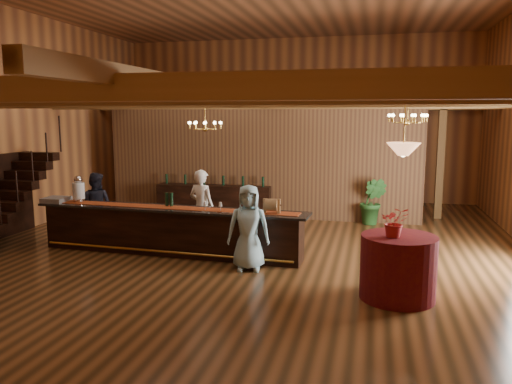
% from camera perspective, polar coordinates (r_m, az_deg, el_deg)
% --- Properties ---
extents(floor, '(14.00, 14.00, 0.00)m').
position_cam_1_polar(floor, '(11.02, -1.22, -6.56)').
color(floor, brown).
rests_on(floor, ground).
extents(wall_back, '(12.00, 0.10, 5.50)m').
position_cam_1_polar(wall_back, '(17.49, 4.57, 8.24)').
color(wall_back, '#BA7137').
rests_on(wall_back, floor).
extents(wall_front, '(12.00, 0.10, 5.50)m').
position_cam_1_polar(wall_front, '(4.24, -25.93, 5.56)').
color(wall_front, '#BA7137').
rests_on(wall_front, floor).
extents(wall_left, '(0.10, 14.00, 5.50)m').
position_cam_1_polar(wall_left, '(13.45, -27.05, 7.14)').
color(wall_left, '#BA7137').
rests_on(wall_left, floor).
extents(beam_grid, '(11.90, 13.90, 0.39)m').
position_cam_1_polar(beam_grid, '(11.12, -0.60, 10.46)').
color(beam_grid, brown).
rests_on(beam_grid, wall_left).
extents(support_posts, '(9.20, 10.20, 3.20)m').
position_cam_1_polar(support_posts, '(10.23, -1.95, 1.39)').
color(support_posts, brown).
rests_on(support_posts, floor).
extents(partition_wall, '(9.00, 0.18, 3.10)m').
position_cam_1_polar(partition_wall, '(14.21, 0.35, 3.29)').
color(partition_wall, brown).
rests_on(partition_wall, floor).
extents(staircase, '(1.00, 2.80, 2.00)m').
position_cam_1_polar(staircase, '(12.68, -26.75, -0.85)').
color(staircase, black).
rests_on(staircase, floor).
extents(backroom_boxes, '(4.10, 0.60, 1.10)m').
position_cam_1_polar(backroom_boxes, '(16.24, 2.64, 0.35)').
color(backroom_boxes, black).
rests_on(backroom_boxes, floor).
extents(tasting_bar, '(5.98, 1.03, 1.00)m').
position_cam_1_polar(tasting_bar, '(10.74, -9.83, -4.33)').
color(tasting_bar, black).
rests_on(tasting_bar, floor).
extents(beverage_dispenser, '(0.26, 0.26, 0.60)m').
position_cam_1_polar(beverage_dispenser, '(11.76, -19.62, 0.28)').
color(beverage_dispenser, silver).
rests_on(beverage_dispenser, tasting_bar).
extents(glass_rack_tray, '(0.50, 0.50, 0.10)m').
position_cam_1_polar(glass_rack_tray, '(12.04, -21.88, -0.81)').
color(glass_rack_tray, gray).
rests_on(glass_rack_tray, tasting_bar).
extents(raffle_drum, '(0.34, 0.24, 0.30)m').
position_cam_1_polar(raffle_drum, '(9.81, 1.80, -1.49)').
color(raffle_drum, brown).
rests_on(raffle_drum, tasting_bar).
extents(bar_bottle_0, '(0.07, 0.07, 0.30)m').
position_cam_1_polar(bar_bottle_0, '(10.76, -10.16, -0.84)').
color(bar_bottle_0, black).
rests_on(bar_bottle_0, tasting_bar).
extents(bar_bottle_1, '(0.07, 0.07, 0.30)m').
position_cam_1_polar(bar_bottle_1, '(10.71, -9.64, -0.87)').
color(bar_bottle_1, black).
rests_on(bar_bottle_1, tasting_bar).
extents(backbar_shelf, '(3.32, 0.67, 0.93)m').
position_cam_1_polar(backbar_shelf, '(14.42, -4.83, -1.02)').
color(backbar_shelf, black).
rests_on(backbar_shelf, floor).
extents(round_table, '(1.19, 1.19, 1.03)m').
position_cam_1_polar(round_table, '(8.36, 15.93, -8.27)').
color(round_table, '#460814').
rests_on(round_table, floor).
extents(chandelier_left, '(0.80, 0.80, 0.67)m').
position_cam_1_polar(chandelier_left, '(11.88, -5.84, 7.62)').
color(chandelier_left, gold).
rests_on(chandelier_left, beam_grid).
extents(chandelier_right, '(0.80, 0.80, 0.50)m').
position_cam_1_polar(chandelier_right, '(11.13, 16.95, 8.09)').
color(chandelier_right, gold).
rests_on(chandelier_right, beam_grid).
extents(pendant_lamp, '(0.52, 0.52, 0.90)m').
position_cam_1_polar(pendant_lamp, '(8.02, 16.50, 4.73)').
color(pendant_lamp, gold).
rests_on(pendant_lamp, beam_grid).
extents(bartender, '(0.72, 0.57, 1.72)m').
position_cam_1_polar(bartender, '(11.26, -6.22, -1.78)').
color(bartender, white).
rests_on(bartender, floor).
extents(staff_second, '(0.82, 0.66, 1.58)m').
position_cam_1_polar(staff_second, '(12.42, -17.82, -1.49)').
color(staff_second, black).
rests_on(staff_second, floor).
extents(guest, '(0.88, 0.66, 1.63)m').
position_cam_1_polar(guest, '(9.43, -0.86, -4.09)').
color(guest, '#96C5D2').
rests_on(guest, floor).
extents(floor_plant, '(0.83, 0.75, 1.27)m').
position_cam_1_polar(floor_plant, '(13.68, 13.20, -1.04)').
color(floor_plant, '#235520').
rests_on(floor_plant, floor).
extents(table_flowers, '(0.48, 0.43, 0.48)m').
position_cam_1_polar(table_flowers, '(8.06, 15.58, -3.33)').
color(table_flowers, '#A82324').
rests_on(table_flowers, round_table).
extents(table_vase, '(0.15, 0.15, 0.28)m').
position_cam_1_polar(table_vase, '(8.09, 15.26, -4.01)').
color(table_vase, gold).
rests_on(table_vase, round_table).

